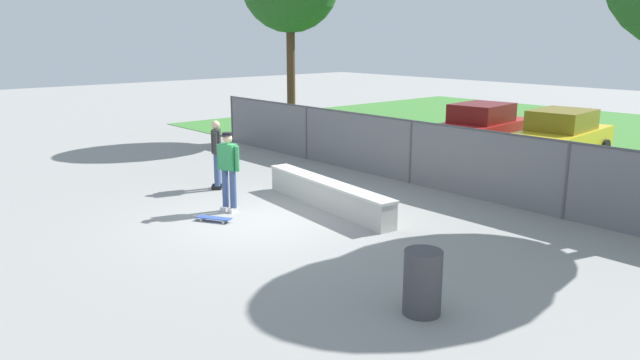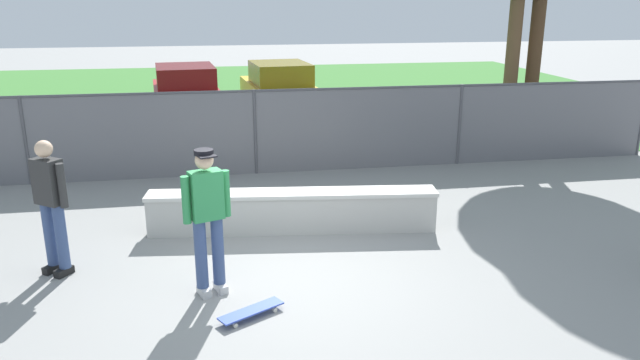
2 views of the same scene
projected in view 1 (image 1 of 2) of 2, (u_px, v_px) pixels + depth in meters
ground_plane at (258, 219)px, 13.30m from camera, size 80.00×80.00×0.00m
grass_strip at (585, 141)px, 23.14m from camera, size 29.74×20.00×0.02m
concrete_ledge at (327, 194)px, 14.11m from camera, size 4.53×1.01×0.65m
skateboarder at (228, 168)px, 13.68m from camera, size 0.57×0.38×1.84m
skateboard at (214, 218)px, 13.12m from camera, size 0.79×0.57×0.09m
chainlink_fence at (411, 149)px, 16.34m from camera, size 17.81×0.07×1.75m
car_red at (482, 127)px, 21.20m from camera, size 2.32×4.35×1.66m
car_yellow at (562, 135)px, 19.39m from camera, size 2.32×4.35×1.66m
bystander at (217, 151)px, 15.73m from camera, size 0.50×0.43×1.82m
trash_bin at (423, 282)px, 8.68m from camera, size 0.56×0.56×0.96m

